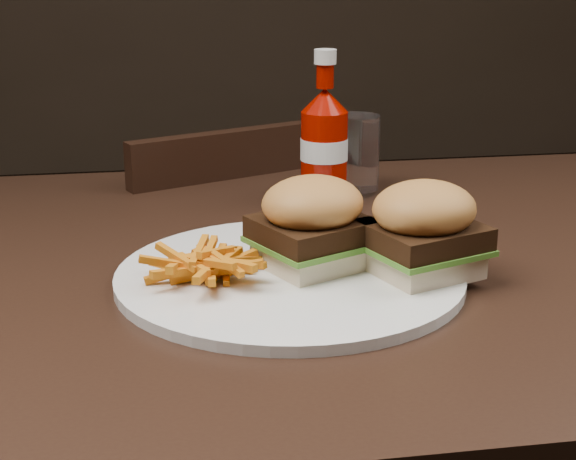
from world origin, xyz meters
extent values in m
cube|color=black|center=(0.00, 0.00, 0.73)|extent=(1.20, 0.80, 0.04)
cube|color=black|center=(-0.14, 0.50, 0.43)|extent=(0.47, 0.47, 0.03)
cylinder|color=white|center=(-0.08, -0.08, 0.76)|extent=(0.34, 0.34, 0.01)
cube|color=beige|center=(-0.06, -0.07, 0.77)|extent=(0.12, 0.12, 0.02)
cube|color=#F8E5B9|center=(0.04, -0.10, 0.77)|extent=(0.12, 0.11, 0.02)
cylinder|color=#8F0A00|center=(0.01, 0.19, 0.81)|extent=(0.07, 0.07, 0.12)
cylinder|color=white|center=(0.06, 0.23, 0.81)|extent=(0.07, 0.07, 0.10)
camera|label=1|loc=(-0.22, -0.88, 1.06)|focal=55.00mm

